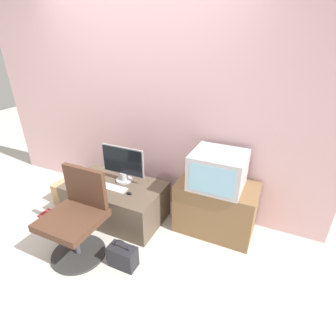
{
  "coord_description": "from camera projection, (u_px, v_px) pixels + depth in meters",
  "views": [
    {
      "loc": [
        1.58,
        -1.32,
        1.99
      ],
      "look_at": [
        0.52,
        0.96,
        0.69
      ],
      "focal_mm": 28.0,
      "sensor_mm": 36.0,
      "label": 1
    }
  ],
  "objects": [
    {
      "name": "ground_plane",
      "position": [
        79.0,
        261.0,
        2.57
      ],
      "size": [
        12.0,
        12.0,
        0.0
      ],
      "primitive_type": "plane",
      "color": "beige"
    },
    {
      "name": "wall_back",
      "position": [
        141.0,
        100.0,
        3.04
      ],
      "size": [
        4.4,
        0.05,
        2.6
      ],
      "color": "beige",
      "rests_on": "ground_plane"
    },
    {
      "name": "keyboard",
      "position": [
        114.0,
        188.0,
        2.92
      ],
      "size": [
        0.31,
        0.12,
        0.01
      ],
      "color": "white",
      "rests_on": "desk"
    },
    {
      "name": "side_stand",
      "position": [
        216.0,
        207.0,
        2.87
      ],
      "size": [
        0.83,
        0.49,
        0.58
      ],
      "color": "olive",
      "rests_on": "ground_plane"
    },
    {
      "name": "desk",
      "position": [
        116.0,
        201.0,
        3.1
      ],
      "size": [
        1.12,
        0.66,
        0.44
      ],
      "color": "brown",
      "rests_on": "ground_plane"
    },
    {
      "name": "book",
      "position": [
        48.0,
        214.0,
        3.21
      ],
      "size": [
        0.17,
        0.17,
        0.02
      ],
      "color": "maroon",
      "rests_on": "ground_plane"
    },
    {
      "name": "mouse",
      "position": [
        129.0,
        193.0,
        2.81
      ],
      "size": [
        0.06,
        0.03,
        0.03
      ],
      "color": "black",
      "rests_on": "desk"
    },
    {
      "name": "office_chair",
      "position": [
        77.0,
        220.0,
        2.51
      ],
      "size": [
        0.53,
        0.53,
        0.88
      ],
      "color": "#333333",
      "rests_on": "ground_plane"
    },
    {
      "name": "cardboard_box_lower",
      "position": [
        65.0,
        192.0,
        3.43
      ],
      "size": [
        0.21,
        0.25,
        0.28
      ],
      "color": "tan",
      "rests_on": "ground_plane"
    },
    {
      "name": "main_monitor",
      "position": [
        123.0,
        164.0,
        2.98
      ],
      "size": [
        0.54,
        0.19,
        0.43
      ],
      "color": "#B2B2B7",
      "rests_on": "desk"
    },
    {
      "name": "handbag",
      "position": [
        123.0,
        256.0,
        2.48
      ],
      "size": [
        0.27,
        0.15,
        0.31
      ],
      "color": "#232328",
      "rests_on": "ground_plane"
    },
    {
      "name": "crt_tv",
      "position": [
        218.0,
        170.0,
        2.62
      ],
      "size": [
        0.53,
        0.47,
        0.37
      ],
      "color": "#B7B7BC",
      "rests_on": "side_stand"
    }
  ]
}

